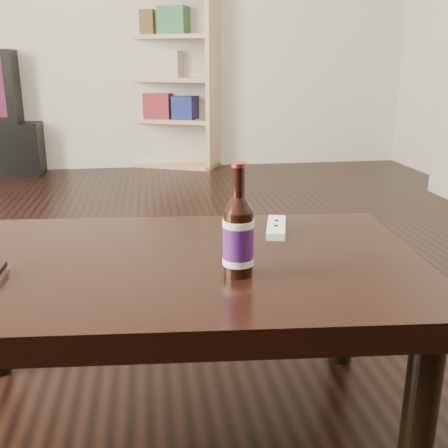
{
  "coord_description": "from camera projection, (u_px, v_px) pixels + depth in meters",
  "views": [
    {
      "loc": [
        0.22,
        -1.61,
        0.87
      ],
      "look_at": [
        0.37,
        -0.6,
        0.56
      ],
      "focal_mm": 42.0,
      "sensor_mm": 36.0,
      "label": 1
    }
  ],
  "objects": [
    {
      "name": "floor",
      "position": [
        90.0,
        337.0,
        1.75
      ],
      "size": [
        5.0,
        6.0,
        0.01
      ],
      "primitive_type": "cube",
      "color": "black",
      "rests_on": "ground"
    },
    {
      "name": "wall_back",
      "position": [
        113.0,
        1.0,
        4.2
      ],
      "size": [
        5.0,
        0.02,
        2.7
      ],
      "primitive_type": "cube",
      "color": "beige",
      "rests_on": "ground"
    },
    {
      "name": "bookshelf",
      "position": [
        171.0,
        76.0,
        4.49
      ],
      "size": [
        0.88,
        0.66,
        1.48
      ],
      "rotation": [
        0.0,
        0.0,
        -0.42
      ],
      "color": "tan",
      "rests_on": "floor"
    },
    {
      "name": "coffee_table",
      "position": [
        165.0,
        282.0,
        1.22
      ],
      "size": [
        1.24,
        0.78,
        0.44
      ],
      "rotation": [
        0.0,
        0.0,
        -0.08
      ],
      "color": "black",
      "rests_on": "floor"
    },
    {
      "name": "beer_bottle",
      "position": [
        238.0,
        237.0,
        1.09
      ],
      "size": [
        0.08,
        0.08,
        0.24
      ],
      "rotation": [
        0.0,
        0.0,
        -0.3
      ],
      "color": "black",
      "rests_on": "coffee_table"
    },
    {
      "name": "remote",
      "position": [
        276.0,
        227.0,
        1.4
      ],
      "size": [
        0.09,
        0.18,
        0.02
      ],
      "rotation": [
        0.0,
        0.0,
        -0.27
      ],
      "color": "silver",
      "rests_on": "coffee_table"
    }
  ]
}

